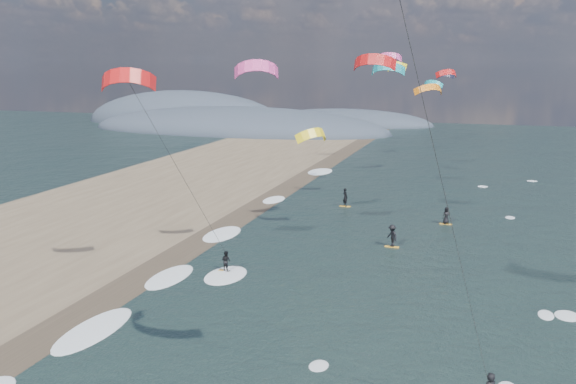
% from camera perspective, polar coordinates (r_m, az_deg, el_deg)
% --- Properties ---
extents(wet_sand_strip, '(3.00, 240.00, 0.00)m').
position_cam_1_polar(wet_sand_strip, '(40.96, -15.92, -9.22)').
color(wet_sand_strip, '#382D23').
rests_on(wet_sand_strip, ground).
extents(coastal_hills, '(80.00, 41.00, 15.00)m').
position_cam_1_polar(coastal_hills, '(141.26, -5.22, 5.82)').
color(coastal_hills, '#3D4756').
rests_on(coastal_hills, ground).
extents(kitesurfer_near_a, '(8.10, 9.00, 19.46)m').
position_cam_1_polar(kitesurfer_near_a, '(20.31, 10.37, 14.26)').
color(kitesurfer_near_a, gold).
rests_on(kitesurfer_near_a, ground).
extents(kitesurfer_near_b, '(6.80, 8.52, 14.42)m').
position_cam_1_polar(kitesurfer_near_b, '(40.02, -10.98, 3.61)').
color(kitesurfer_near_b, gold).
rests_on(kitesurfer_near_b, ground).
extents(far_kitesurfers, '(11.17, 13.73, 1.85)m').
position_cam_1_polar(far_kitesurfers, '(55.24, 9.36, -2.55)').
color(far_kitesurfers, gold).
rests_on(far_kitesurfers, ground).
extents(bg_kite_field, '(11.92, 75.53, 7.99)m').
position_cam_1_polar(bg_kite_field, '(76.53, 10.17, 10.13)').
color(bg_kite_field, yellow).
rests_on(bg_kite_field, ground).
extents(shoreline_surf, '(2.40, 79.40, 0.11)m').
position_cam_1_polar(shoreline_surf, '(44.16, -11.20, -7.45)').
color(shoreline_surf, white).
rests_on(shoreline_surf, ground).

